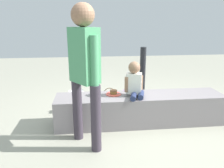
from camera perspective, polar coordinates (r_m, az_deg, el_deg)
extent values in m
plane|color=#9A9987|center=(3.34, 6.97, -9.75)|extent=(12.00, 12.00, 0.00)
cube|color=gray|center=(3.25, 7.10, -6.37)|extent=(2.38, 0.48, 0.43)
cylinder|color=navy|center=(3.01, 5.57, -3.06)|extent=(0.14, 0.26, 0.08)
cylinder|color=navy|center=(3.07, 7.45, -2.78)|extent=(0.14, 0.26, 0.08)
cube|color=white|center=(3.09, 5.62, 0.20)|extent=(0.24, 0.19, 0.28)
sphere|color=#8C664C|center=(3.03, 5.73, 4.25)|extent=(0.16, 0.16, 0.16)
cylinder|color=#8C664C|center=(3.04, 3.70, -0.11)|extent=(0.05, 0.05, 0.21)
cylinder|color=#8C664C|center=(3.14, 7.47, 0.34)|extent=(0.05, 0.05, 0.21)
cylinder|color=#362E39|center=(2.51, -4.14, -8.93)|extent=(0.12, 0.12, 0.78)
cylinder|color=#362E39|center=(2.79, -8.84, -6.47)|extent=(0.12, 0.12, 0.78)
cube|color=#489462|center=(2.45, -7.14, 7.26)|extent=(0.36, 0.39, 0.60)
sphere|color=#8C664C|center=(2.42, -7.51, 17.20)|extent=(0.25, 0.25, 0.25)
cylinder|color=#489462|center=(2.32, -4.59, 5.45)|extent=(0.09, 0.09, 0.56)
cylinder|color=#489462|center=(2.60, -9.34, 6.46)|extent=(0.09, 0.09, 0.56)
cylinder|color=#E0594C|center=(3.17, 0.40, -2.60)|extent=(0.22, 0.22, 0.01)
cylinder|color=olive|center=(3.16, 0.40, -2.11)|extent=(0.10, 0.10, 0.05)
cylinder|color=brown|center=(3.15, 0.40, -1.65)|extent=(0.10, 0.10, 0.01)
cube|color=silver|center=(3.17, 1.51, -2.46)|extent=(0.11, 0.04, 0.00)
cube|color=#B259BF|center=(3.89, 4.49, -3.59)|extent=(0.21, 0.11, 0.28)
torus|color=white|center=(3.84, 3.85, -1.69)|extent=(0.08, 0.01, 0.08)
torus|color=white|center=(3.86, 5.22, -1.64)|extent=(0.08, 0.01, 0.08)
cylinder|color=black|center=(4.37, 7.59, -3.07)|extent=(0.36, 0.36, 0.04)
cylinder|color=black|center=(4.23, 7.83, 3.11)|extent=(0.11, 0.11, 0.93)
cylinder|color=silver|center=(4.04, 14.68, -4.13)|extent=(0.07, 0.07, 0.17)
cone|color=silver|center=(4.00, 14.79, -2.76)|extent=(0.06, 0.06, 0.03)
cylinder|color=#268C3F|center=(3.99, 14.81, -2.43)|extent=(0.03, 0.03, 0.02)
cube|color=white|center=(4.24, -9.11, -3.01)|extent=(0.31, 0.35, 0.14)
cube|color=black|center=(3.68, -9.40, -5.45)|extent=(0.27, 0.14, 0.22)
torus|color=black|center=(3.64, -9.48, -3.86)|extent=(0.20, 0.01, 0.20)
cube|color=brown|center=(3.82, -0.66, -4.17)|extent=(0.27, 0.13, 0.25)
torus|color=brown|center=(3.78, -0.66, -2.42)|extent=(0.20, 0.01, 0.20)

